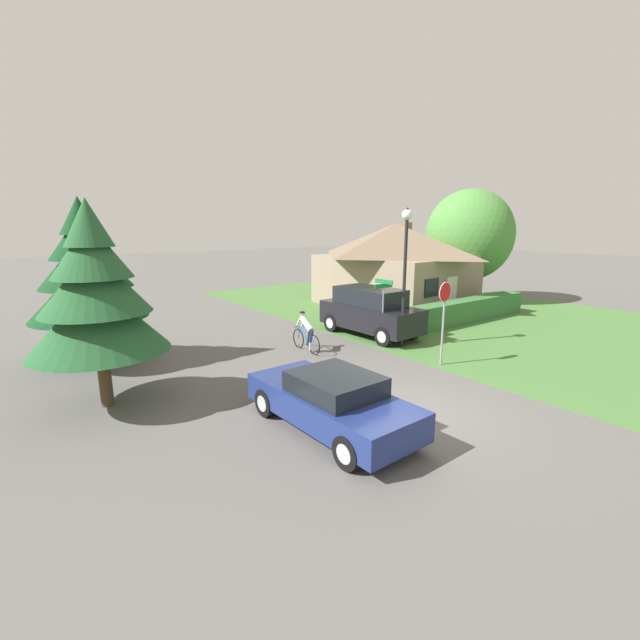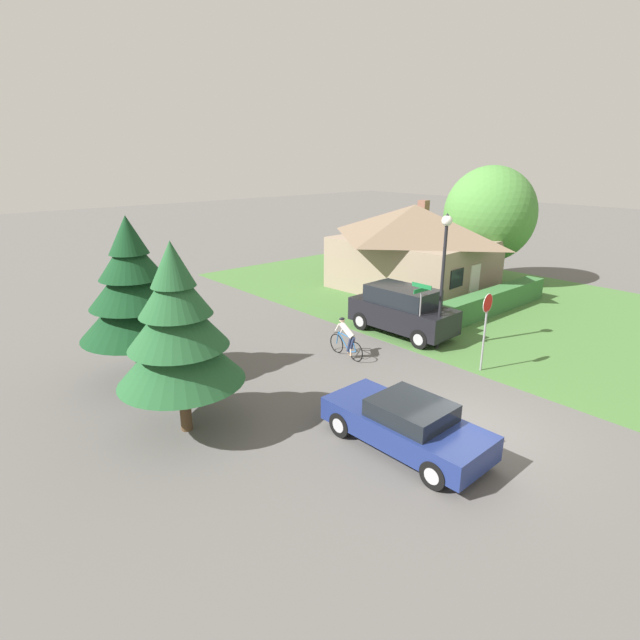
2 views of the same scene
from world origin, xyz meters
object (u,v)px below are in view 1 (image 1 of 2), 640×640
(cottage_house, at_px, (395,263))
(stop_sign, at_px, (444,308))
(conifer_tall_near, at_px, (95,294))
(cyclist, at_px, (306,332))
(street_name_sign, at_px, (383,300))
(deciduous_tree_right, at_px, (469,235))
(parked_suv_right, at_px, (370,312))
(conifer_tall_far, at_px, (86,273))
(sedan_left_lane, at_px, (331,401))
(street_lamp, at_px, (406,251))

(cottage_house, xyz_separation_m, stop_sign, (-7.04, -8.85, -0.49))
(stop_sign, bearing_deg, conifer_tall_near, -22.97)
(cyclist, relative_size, street_name_sign, 0.71)
(deciduous_tree_right, bearing_deg, parked_suv_right, -165.95)
(conifer_tall_far, bearing_deg, stop_sign, -37.31)
(street_name_sign, distance_m, conifer_tall_near, 9.74)
(conifer_tall_far, distance_m, deciduous_tree_right, 20.64)
(sedan_left_lane, bearing_deg, deciduous_tree_right, -65.41)
(sedan_left_lane, xyz_separation_m, conifer_tall_far, (-3.42, 8.45, 2.41))
(cottage_house, relative_size, conifer_tall_near, 1.66)
(parked_suv_right, bearing_deg, deciduous_tree_right, -78.09)
(cottage_house, height_order, sedan_left_lane, cottage_house)
(cyclist, relative_size, deciduous_tree_right, 0.28)
(sedan_left_lane, relative_size, deciduous_tree_right, 0.66)
(cyclist, bearing_deg, conifer_tall_near, 100.50)
(parked_suv_right, bearing_deg, street_lamp, 171.10)
(sedan_left_lane, distance_m, conifer_tall_far, 9.43)
(parked_suv_right, distance_m, deciduous_tree_right, 11.27)
(street_lamp, distance_m, conifer_tall_far, 10.93)
(parked_suv_right, distance_m, conifer_tall_far, 10.64)
(parked_suv_right, bearing_deg, stop_sign, 166.86)
(parked_suv_right, xyz_separation_m, deciduous_tree_right, (10.54, 2.64, 2.98))
(conifer_tall_near, bearing_deg, stop_sign, -17.95)
(stop_sign, bearing_deg, conifer_tall_far, -42.33)
(cottage_house, height_order, street_name_sign, cottage_house)
(street_lamp, xyz_separation_m, conifer_tall_near, (-10.25, 0.83, -0.73))
(stop_sign, relative_size, deciduous_tree_right, 0.42)
(cottage_house, relative_size, deciduous_tree_right, 1.29)
(street_lamp, xyz_separation_m, deciduous_tree_right, (10.78, 4.67, 0.36))
(cyclist, bearing_deg, street_lamp, -114.80)
(cottage_house, relative_size, sedan_left_lane, 1.95)
(sedan_left_lane, xyz_separation_m, street_name_sign, (5.84, 4.21, 1.13))
(stop_sign, bearing_deg, cyclist, -61.42)
(street_name_sign, distance_m, conifer_tall_far, 10.27)
(conifer_tall_far, relative_size, deciduous_tree_right, 0.82)
(cottage_house, bearing_deg, street_name_sign, -142.47)
(deciduous_tree_right, bearing_deg, conifer_tall_far, 179.82)
(cottage_house, height_order, deciduous_tree_right, deciduous_tree_right)
(conifer_tall_near, bearing_deg, conifer_tall_far, 84.01)
(conifer_tall_near, xyz_separation_m, conifer_tall_far, (0.41, 3.91, 0.17))
(cottage_house, bearing_deg, parked_suv_right, -147.18)
(cottage_house, xyz_separation_m, conifer_tall_near, (-16.68, -5.73, 0.48))
(cottage_house, height_order, parked_suv_right, cottage_house)
(stop_sign, bearing_deg, street_lamp, -109.68)
(cyclist, xyz_separation_m, parked_suv_right, (3.52, 0.30, 0.31))
(street_lamp, relative_size, street_name_sign, 2.01)
(cottage_house, height_order, conifer_tall_far, conifer_tall_far)
(street_lamp, bearing_deg, street_name_sign, 138.92)
(stop_sign, distance_m, conifer_tall_near, 10.19)
(deciduous_tree_right, bearing_deg, street_lamp, -156.57)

